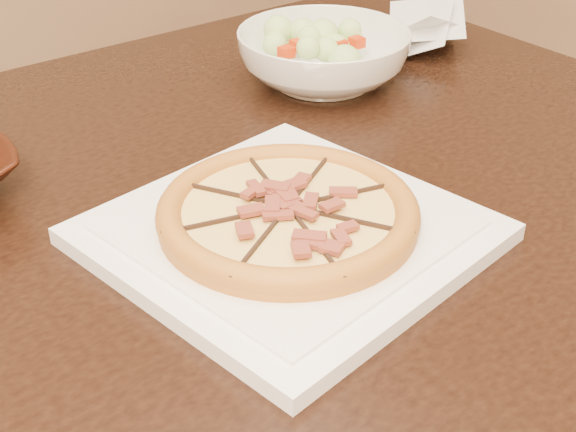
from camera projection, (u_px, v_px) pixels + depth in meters
The scene contains 6 objects.
dining_table at pixel (157, 281), 0.90m from camera, with size 1.47×0.96×0.75m.
plate at pixel (288, 233), 0.78m from camera, with size 0.38×0.38×0.02m.
pizza at pixel (288, 213), 0.77m from camera, with size 0.25×0.25×0.03m.
salad_bowl at pixel (323, 57), 1.11m from camera, with size 0.24×0.24×0.07m, color white.
salad at pixel (323, 19), 1.08m from camera, with size 0.10×0.11×0.04m.
cling_film at pixel (423, 30), 1.25m from camera, with size 0.16×0.13×0.05m, color silver, non-canonical shape.
Camera 1 is at (-0.23, -0.49, 1.19)m, focal length 50.00 mm.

